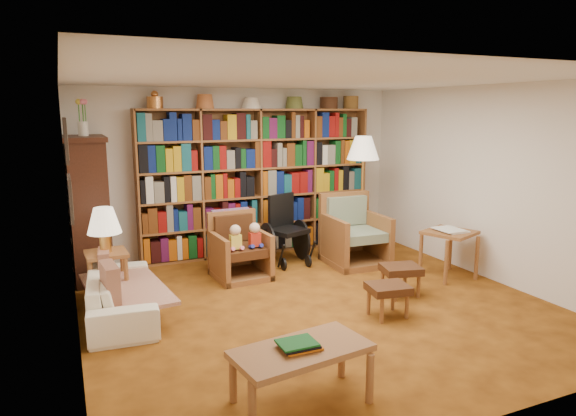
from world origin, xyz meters
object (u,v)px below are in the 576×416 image
footstool_a (388,290)px  coffee_table (301,355)px  armchair_leather (238,250)px  footstool_b (401,271)px  sofa (121,293)px  side_table_lamp (107,265)px  side_table_papers (449,238)px  armchair_sage (352,237)px  wheelchair (285,232)px  floor_lamp (363,153)px

footstool_a → coffee_table: bearing=-144.2°
armchair_leather → footstool_b: (1.52, -1.50, -0.05)m
sofa → side_table_lamp: bearing=18.6°
side_table_papers → footstool_b: 1.08m
armchair_sage → wheelchair: 0.97m
armchair_sage → floor_lamp: 1.26m
footstool_b → footstool_a: bearing=-137.2°
side_table_lamp → footstool_b: bearing=-19.6°
side_table_papers → footstool_a: side_table_papers is taller
armchair_leather → floor_lamp: bearing=6.7°
floor_lamp → footstool_b: bearing=-106.8°
sofa → footstool_a: size_ratio=3.60×
sofa → side_table_lamp: (-0.10, 0.40, 0.22)m
side_table_lamp → floor_lamp: 3.92m
side_table_lamp → footstool_a: side_table_lamp is taller
side_table_lamp → coffee_table: size_ratio=0.56×
side_table_lamp → coffee_table: (1.15, -2.71, -0.08)m
armchair_sage → floor_lamp: size_ratio=0.55×
floor_lamp → coffee_table: bearing=-127.8°
side_table_papers → floor_lamp: bearing=109.0°
floor_lamp → side_table_papers: bearing=-71.0°
sofa → footstool_b: bearing=-98.6°
armchair_leather → side_table_papers: 2.78m
footstool_a → floor_lamp: bearing=65.1°
coffee_table → floor_lamp: bearing=52.2°
armchair_sage → side_table_papers: armchair_sage is taller
floor_lamp → side_table_papers: 1.80m
side_table_lamp → armchair_sage: size_ratio=0.62×
armchair_leather → coffee_table: armchair_leather is taller
side_table_lamp → sofa: bearing=-76.1°
wheelchair → side_table_papers: 2.28m
armchair_leather → footstool_b: size_ratio=1.69×
footstool_b → coffee_table: (-2.05, -1.58, 0.08)m
side_table_papers → footstool_b: size_ratio=1.46×
footstool_b → side_table_lamp: bearing=160.4°
sofa → coffee_table: bearing=-150.8°
side_table_lamp → armchair_sage: 3.39m
sofa → footstool_b: (3.10, -0.73, 0.06)m
side_table_papers → coffee_table: side_table_papers is taller
side_table_lamp → coffee_table: bearing=-67.0°
floor_lamp → wheelchair: bearing=173.9°
footstool_b → coffee_table: 2.58m
side_table_lamp → wheelchair: size_ratio=0.63×
footstool_b → armchair_leather: bearing=135.4°
wheelchair → footstool_a: (0.19, -2.33, -0.15)m
sofa → armchair_sage: (3.28, 0.71, 0.13)m
armchair_leather → wheelchair: wheelchair is taller
wheelchair → floor_lamp: floor_lamp is taller
armchair_leather → footstool_a: bearing=-62.5°
armchair_sage → coffee_table: armchair_sage is taller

